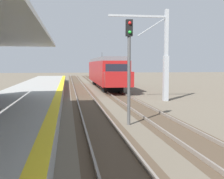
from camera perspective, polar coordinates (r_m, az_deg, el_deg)
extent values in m
cube|color=#999993|center=(16.08, -19.19, -4.49)|extent=(5.00, 80.00, 0.90)
cube|color=yellow|center=(15.76, -11.16, -2.83)|extent=(0.50, 80.00, 0.01)
cube|color=#4C3D2D|center=(19.89, -4.43, -3.76)|extent=(2.34, 120.00, 0.01)
cube|color=slate|center=(19.84, -6.51, -3.57)|extent=(0.08, 120.00, 0.15)
cube|color=slate|center=(19.95, -2.37, -3.50)|extent=(0.08, 120.00, 0.15)
cube|color=#4C3D2D|center=(20.43, 5.14, -3.54)|extent=(2.34, 120.00, 0.01)
cube|color=slate|center=(20.26, 3.16, -3.37)|extent=(0.08, 120.00, 0.15)
cube|color=slate|center=(20.60, 7.09, -3.26)|extent=(0.08, 120.00, 0.15)
cube|color=maroon|center=(37.60, -1.34, 3.51)|extent=(2.90, 18.00, 2.70)
cube|color=slate|center=(37.60, -1.35, 5.90)|extent=(2.67, 18.00, 0.44)
cube|color=black|center=(28.68, 1.00, 3.87)|extent=(2.32, 0.06, 1.21)
cube|color=maroon|center=(27.94, 1.27, 2.04)|extent=(2.78, 1.60, 1.49)
cube|color=black|center=(37.81, 0.86, 4.13)|extent=(0.04, 15.84, 0.86)
cylinder|color=#333333|center=(41.18, -2.00, 6.75)|extent=(0.06, 0.06, 0.90)
cube|color=black|center=(31.91, 0.03, 0.18)|extent=(2.17, 2.20, 0.72)
cube|color=black|center=(43.48, -2.34, 1.44)|extent=(2.17, 2.20, 0.72)
cylinder|color=#4C4C4C|center=(14.26, 3.38, 1.68)|extent=(0.16, 0.16, 4.40)
cube|color=black|center=(14.35, 3.43, 12.10)|extent=(0.32, 0.24, 0.80)
sphere|color=red|center=(14.24, 3.56, 13.05)|extent=(0.16, 0.16, 0.16)
sphere|color=green|center=(14.18, 3.55, 11.29)|extent=(0.16, 0.16, 0.16)
cube|color=#9EA3A8|center=(24.22, 10.61, 2.17)|extent=(0.40, 0.40, 3.75)
cube|color=#9EA3A8|center=(24.33, 10.76, 11.03)|extent=(0.28, 0.28, 3.75)
cube|color=#9EA3A8|center=(23.82, 5.18, 14.32)|extent=(4.80, 0.16, 0.16)
cylinder|color=#9EA3A8|center=(24.02, 8.01, 12.29)|extent=(2.47, 0.07, 1.60)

